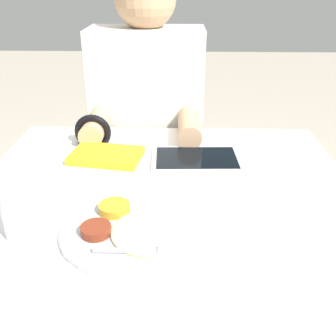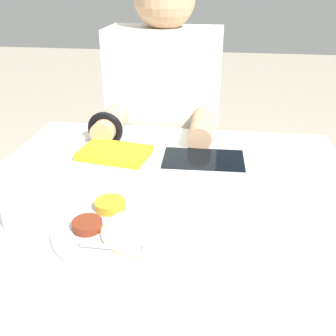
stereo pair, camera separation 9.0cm
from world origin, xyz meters
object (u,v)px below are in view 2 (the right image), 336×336
object	(u,v)px
tablet_device	(203,160)
red_notebook	(115,153)
drinking_glass	(16,203)
thali_tray	(120,227)
person_diner	(165,155)

from	to	relation	value
tablet_device	red_notebook	bearing A→B (deg)	179.54
drinking_glass	thali_tray	bearing A→B (deg)	3.41
tablet_device	person_diner	distance (m)	0.43
thali_tray	drinking_glass	size ratio (longest dim) A/B	2.47
person_diner	drinking_glass	distance (m)	0.77
tablet_device	drinking_glass	bearing A→B (deg)	-134.92
thali_tray	drinking_glass	distance (m)	0.21
tablet_device	person_diner	world-z (taller)	person_diner
red_notebook	tablet_device	xyz separation A→B (m)	(0.25, -0.00, -0.00)
red_notebook	person_diner	xyz separation A→B (m)	(0.09, 0.37, -0.17)
thali_tray	tablet_device	distance (m)	0.37
person_diner	red_notebook	bearing A→B (deg)	-103.34
red_notebook	tablet_device	world-z (taller)	red_notebook
thali_tray	red_notebook	size ratio (longest dim) A/B	1.30
person_diner	drinking_glass	size ratio (longest dim) A/B	11.29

